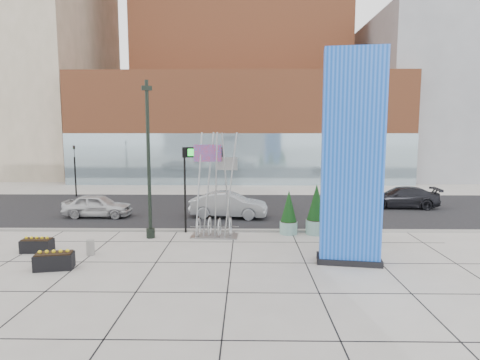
{
  "coord_description": "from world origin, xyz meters",
  "views": [
    {
      "loc": [
        1.6,
        -16.53,
        5.27
      ],
      "look_at": [
        1.33,
        2.0,
        2.98
      ],
      "focal_mm": 30.0,
      "sensor_mm": 36.0,
      "label": 1
    }
  ],
  "objects_px": {
    "car_white_west": "(98,206)",
    "car_silver_mid": "(229,205)",
    "lamp_post": "(149,175)",
    "blue_pylon": "(352,162)",
    "overhead_street_sign": "(199,160)",
    "concrete_bollard": "(90,247)",
    "public_art_sculpture": "(215,210)"
  },
  "relations": [
    {
      "from": "public_art_sculpture",
      "to": "overhead_street_sign",
      "type": "bearing_deg",
      "value": 139.97
    },
    {
      "from": "overhead_street_sign",
      "to": "concrete_bollard",
      "type": "bearing_deg",
      "value": -153.41
    },
    {
      "from": "public_art_sculpture",
      "to": "car_white_west",
      "type": "xyz_separation_m",
      "value": [
        -7.52,
        4.44,
        -0.67
      ]
    },
    {
      "from": "blue_pylon",
      "to": "overhead_street_sign",
      "type": "height_order",
      "value": "blue_pylon"
    },
    {
      "from": "lamp_post",
      "to": "public_art_sculpture",
      "type": "distance_m",
      "value": 3.63
    },
    {
      "from": "overhead_street_sign",
      "to": "car_silver_mid",
      "type": "bearing_deg",
      "value": 54.08
    },
    {
      "from": "blue_pylon",
      "to": "public_art_sculpture",
      "type": "bearing_deg",
      "value": 154.42
    },
    {
      "from": "car_white_west",
      "to": "car_silver_mid",
      "type": "bearing_deg",
      "value": -88.77
    },
    {
      "from": "blue_pylon",
      "to": "car_silver_mid",
      "type": "relative_size",
      "value": 1.8
    },
    {
      "from": "blue_pylon",
      "to": "car_silver_mid",
      "type": "xyz_separation_m",
      "value": [
        -5.18,
        8.32,
        -3.28
      ]
    },
    {
      "from": "lamp_post",
      "to": "blue_pylon",
      "type": "bearing_deg",
      "value": -22.21
    },
    {
      "from": "blue_pylon",
      "to": "car_silver_mid",
      "type": "bearing_deg",
      "value": 130.72
    },
    {
      "from": "overhead_street_sign",
      "to": "car_white_west",
      "type": "bearing_deg",
      "value": 135.64
    },
    {
      "from": "lamp_post",
      "to": "overhead_street_sign",
      "type": "xyz_separation_m",
      "value": [
        2.33,
        1.08,
        0.67
      ]
    },
    {
      "from": "overhead_street_sign",
      "to": "car_silver_mid",
      "type": "distance_m",
      "value": 4.92
    },
    {
      "from": "public_art_sculpture",
      "to": "overhead_street_sign",
      "type": "distance_m",
      "value": 2.69
    },
    {
      "from": "blue_pylon",
      "to": "overhead_street_sign",
      "type": "bearing_deg",
      "value": 153.07
    },
    {
      "from": "blue_pylon",
      "to": "lamp_post",
      "type": "height_order",
      "value": "blue_pylon"
    },
    {
      "from": "blue_pylon",
      "to": "car_silver_mid",
      "type": "distance_m",
      "value": 10.34
    },
    {
      "from": "concrete_bollard",
      "to": "car_silver_mid",
      "type": "xyz_separation_m",
      "value": [
        5.57,
        7.5,
        0.43
      ]
    },
    {
      "from": "public_art_sculpture",
      "to": "concrete_bollard",
      "type": "distance_m",
      "value": 6.02
    },
    {
      "from": "car_silver_mid",
      "to": "overhead_street_sign",
      "type": "bearing_deg",
      "value": 167.88
    },
    {
      "from": "overhead_street_sign",
      "to": "car_silver_mid",
      "type": "xyz_separation_m",
      "value": [
        1.33,
        3.63,
        -3.04
      ]
    },
    {
      "from": "lamp_post",
      "to": "car_silver_mid",
      "type": "bearing_deg",
      "value": 52.18
    },
    {
      "from": "car_white_west",
      "to": "public_art_sculpture",
      "type": "bearing_deg",
      "value": -119.27
    },
    {
      "from": "blue_pylon",
      "to": "overhead_street_sign",
      "type": "xyz_separation_m",
      "value": [
        -6.51,
        4.69,
        -0.25
      ]
    },
    {
      "from": "lamp_post",
      "to": "overhead_street_sign",
      "type": "height_order",
      "value": "lamp_post"
    },
    {
      "from": "blue_pylon",
      "to": "car_white_west",
      "type": "relative_size",
      "value": 2.05
    },
    {
      "from": "blue_pylon",
      "to": "car_white_west",
      "type": "xyz_separation_m",
      "value": [
        -13.2,
        8.33,
        -3.35
      ]
    },
    {
      "from": "public_art_sculpture",
      "to": "car_white_west",
      "type": "bearing_deg",
      "value": 153.2
    },
    {
      "from": "blue_pylon",
      "to": "lamp_post",
      "type": "distance_m",
      "value": 9.59
    },
    {
      "from": "blue_pylon",
      "to": "concrete_bollard",
      "type": "bearing_deg",
      "value": -175.54
    }
  ]
}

